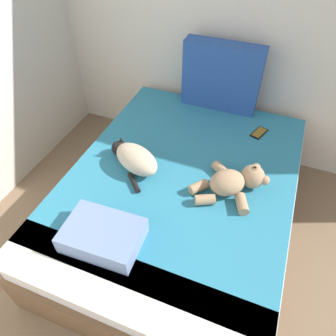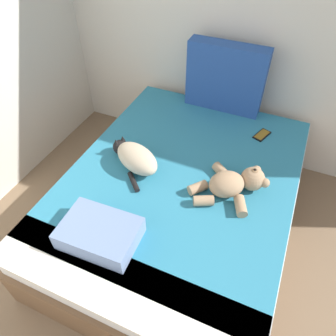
{
  "view_description": "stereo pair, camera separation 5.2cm",
  "coord_description": "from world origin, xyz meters",
  "views": [
    {
      "loc": [
        1.87,
        1.98,
        1.98
      ],
      "look_at": [
        1.35,
        3.29,
        0.59
      ],
      "focal_mm": 33.52,
      "sensor_mm": 36.0,
      "label": 1
    },
    {
      "loc": [
        1.91,
        2.0,
        1.98
      ],
      "look_at": [
        1.35,
        3.29,
        0.59
      ],
      "focal_mm": 33.52,
      "sensor_mm": 36.0,
      "label": 2
    }
  ],
  "objects": [
    {
      "name": "bed",
      "position": [
        1.43,
        3.32,
        0.26
      ],
      "size": [
        1.45,
        1.9,
        0.53
      ],
      "color": "brown",
      "rests_on": "ground_plane"
    },
    {
      "name": "throw_pillow",
      "position": [
        1.21,
        2.71,
        0.59
      ],
      "size": [
        0.41,
        0.3,
        0.11
      ],
      "primitive_type": "cube",
      "rotation": [
        0.0,
        0.0,
        0.04
      ],
      "color": "#728CB7",
      "rests_on": "bed"
    },
    {
      "name": "teddy_bear",
      "position": [
        1.76,
        3.33,
        0.6
      ],
      "size": [
        0.45,
        0.4,
        0.16
      ],
      "color": "tan",
      "rests_on": "bed"
    },
    {
      "name": "patterned_cushion",
      "position": [
        1.44,
        4.18,
        0.79
      ],
      "size": [
        0.59,
        0.13,
        0.52
      ],
      "color": "#264C99",
      "rests_on": "bed"
    },
    {
      "name": "cell_phone",
      "position": [
        1.82,
        3.94,
        0.54
      ],
      "size": [
        0.12,
        0.16,
        0.01
      ],
      "color": "black",
      "rests_on": "bed"
    },
    {
      "name": "cat",
      "position": [
        1.12,
        3.29,
        0.61
      ],
      "size": [
        0.42,
        0.37,
        0.15
      ],
      "color": "#C6B293",
      "rests_on": "bed"
    },
    {
      "name": "wall_back",
      "position": [
        1.93,
        4.36,
        1.24
      ],
      "size": [
        3.98,
        0.06,
        2.48
      ],
      "primitive_type": "cube",
      "color": "silver",
      "rests_on": "ground_plane"
    }
  ]
}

